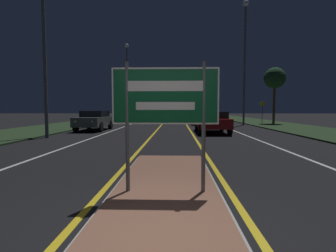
# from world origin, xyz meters

# --- Properties ---
(ground_plane) EXTENTS (160.00, 160.00, 0.00)m
(ground_plane) POSITION_xyz_m (0.00, 0.00, 0.00)
(ground_plane) COLOR black
(median_island) EXTENTS (1.98, 7.02, 0.10)m
(median_island) POSITION_xyz_m (0.00, 1.66, 0.04)
(median_island) COLOR #999993
(median_island) RESTS_ON ground_plane
(verge_left) EXTENTS (5.00, 100.00, 0.08)m
(verge_left) POSITION_xyz_m (-9.50, 20.00, 0.04)
(verge_left) COLOR #23381E
(verge_left) RESTS_ON ground_plane
(verge_right) EXTENTS (5.00, 100.00, 0.08)m
(verge_right) POSITION_xyz_m (9.50, 20.00, 0.04)
(verge_right) COLOR #23381E
(verge_right) RESTS_ON ground_plane
(centre_line_yellow_left) EXTENTS (0.12, 70.00, 0.01)m
(centre_line_yellow_left) POSITION_xyz_m (-1.18, 25.00, 0.00)
(centre_line_yellow_left) COLOR gold
(centre_line_yellow_left) RESTS_ON ground_plane
(centre_line_yellow_right) EXTENTS (0.12, 70.00, 0.01)m
(centre_line_yellow_right) POSITION_xyz_m (1.18, 25.00, 0.00)
(centre_line_yellow_right) COLOR gold
(centre_line_yellow_right) RESTS_ON ground_plane
(lane_line_white_left) EXTENTS (0.12, 70.00, 0.01)m
(lane_line_white_left) POSITION_xyz_m (-4.20, 25.00, 0.00)
(lane_line_white_left) COLOR silver
(lane_line_white_left) RESTS_ON ground_plane
(lane_line_white_right) EXTENTS (0.12, 70.00, 0.01)m
(lane_line_white_right) POSITION_xyz_m (4.20, 25.00, 0.00)
(lane_line_white_right) COLOR silver
(lane_line_white_right) RESTS_ON ground_plane
(edge_line_white_left) EXTENTS (0.10, 70.00, 0.01)m
(edge_line_white_left) POSITION_xyz_m (-7.20, 25.00, 0.00)
(edge_line_white_left) COLOR silver
(edge_line_white_left) RESTS_ON ground_plane
(edge_line_white_right) EXTENTS (0.10, 70.00, 0.01)m
(edge_line_white_right) POSITION_xyz_m (7.20, 25.00, 0.00)
(edge_line_white_right) COLOR silver
(edge_line_white_right) RESTS_ON ground_plane
(highway_sign) EXTENTS (1.83, 0.07, 2.23)m
(highway_sign) POSITION_xyz_m (0.00, 1.66, 1.65)
(highway_sign) COLOR #56565B
(highway_sign) RESTS_ON median_island
(streetlight_left_near) EXTENTS (0.59, 0.59, 10.32)m
(streetlight_left_near) POSITION_xyz_m (-6.58, 10.62, 6.90)
(streetlight_left_near) COLOR #56565B
(streetlight_left_near) RESTS_ON ground_plane
(streetlight_left_far) EXTENTS (0.53, 0.53, 10.06)m
(streetlight_left_far) POSITION_xyz_m (-6.33, 32.02, 6.45)
(streetlight_left_far) COLOR #56565B
(streetlight_left_far) RESTS_ON ground_plane
(streetlight_right_near) EXTENTS (0.55, 0.55, 11.31)m
(streetlight_right_near) POSITION_xyz_m (6.47, 21.70, 7.24)
(streetlight_right_near) COLOR #56565B
(streetlight_right_near) RESTS_ON ground_plane
(car_receding_0) EXTENTS (1.95, 4.37, 1.35)m
(car_receding_0) POSITION_xyz_m (2.47, 13.82, 0.74)
(car_receding_0) COLOR maroon
(car_receding_0) RESTS_ON ground_plane
(car_receding_1) EXTENTS (1.88, 4.07, 1.42)m
(car_receding_1) POSITION_xyz_m (2.63, 22.75, 0.77)
(car_receding_1) COLOR silver
(car_receding_1) RESTS_ON ground_plane
(car_approaching_0) EXTENTS (1.86, 4.27, 1.38)m
(car_approaching_0) POSITION_xyz_m (-5.60, 15.52, 0.75)
(car_approaching_0) COLOR #4C514C
(car_approaching_0) RESTS_ON ground_plane
(car_approaching_1) EXTENTS (1.88, 4.42, 1.41)m
(car_approaching_1) POSITION_xyz_m (-2.53, 28.29, 0.75)
(car_approaching_1) COLOR black
(car_approaching_1) RESTS_ON ground_plane
(car_approaching_2) EXTENTS (1.96, 4.47, 1.42)m
(car_approaching_2) POSITION_xyz_m (-5.71, 38.46, 0.75)
(car_approaching_2) COLOR black
(car_approaching_2) RESTS_ON ground_plane
(warning_sign) EXTENTS (0.60, 0.06, 2.20)m
(warning_sign) POSITION_xyz_m (8.54, 22.84, 1.41)
(warning_sign) COLOR #56565B
(warning_sign) RESTS_ON verge_right
(roadside_palm_right) EXTENTS (2.05, 2.05, 5.45)m
(roadside_palm_right) POSITION_xyz_m (9.78, 23.20, 4.44)
(roadside_palm_right) COLOR #4C3823
(roadside_palm_right) RESTS_ON verge_right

